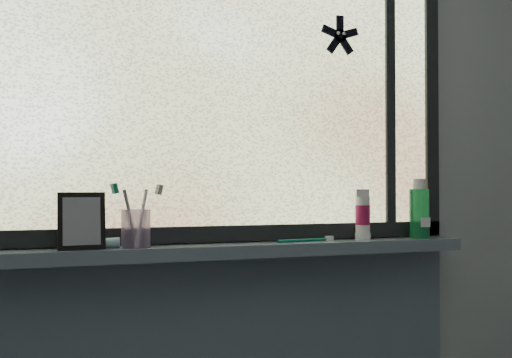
{
  "coord_description": "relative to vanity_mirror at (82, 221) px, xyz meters",
  "views": [
    {
      "loc": [
        -0.52,
        -0.47,
        1.19
      ],
      "look_at": [
        0.01,
        1.05,
        1.22
      ],
      "focal_mm": 40.0,
      "sensor_mm": 36.0,
      "label": 1
    }
  ],
  "objects": [
    {
      "name": "wall_back",
      "position": [
        0.45,
        0.09,
        0.15
      ],
      "size": [
        3.0,
        0.01,
        2.5
      ],
      "primitive_type": "cube",
      "color": "#9EA3A8",
      "rests_on": "ground"
    },
    {
      "name": "windowsill",
      "position": [
        0.45,
        0.02,
        -0.1
      ],
      "size": [
        1.62,
        0.14,
        0.04
      ],
      "primitive_type": "cube",
      "color": "slate",
      "rests_on": "wall_back"
    },
    {
      "name": "window_pane",
      "position": [
        0.45,
        0.07,
        0.43
      ],
      "size": [
        1.5,
        0.01,
        1.0
      ],
      "primitive_type": "cube",
      "color": "silver",
      "rests_on": "wall_back"
    },
    {
      "name": "frame_bottom",
      "position": [
        0.45,
        0.07,
        -0.05
      ],
      "size": [
        1.6,
        0.03,
        0.05
      ],
      "primitive_type": "cube",
      "color": "black",
      "rests_on": "windowsill"
    },
    {
      "name": "frame_right",
      "position": [
        1.23,
        0.07,
        0.43
      ],
      "size": [
        0.05,
        0.03,
        1.1
      ],
      "primitive_type": "cube",
      "color": "black",
      "rests_on": "wall_back"
    },
    {
      "name": "frame_mullion",
      "position": [
        1.05,
        0.07,
        0.43
      ],
      "size": [
        0.03,
        0.03,
        1.0
      ],
      "primitive_type": "cube",
      "color": "black",
      "rests_on": "wall_back"
    },
    {
      "name": "starfish_sticker",
      "position": [
        0.85,
        0.06,
        0.62
      ],
      "size": [
        0.15,
        0.02,
        0.15
      ],
      "primitive_type": null,
      "color": "black",
      "rests_on": "window_pane"
    },
    {
      "name": "vanity_mirror",
      "position": [
        0.0,
        0.0,
        0.0
      ],
      "size": [
        0.13,
        0.07,
        0.16
      ],
      "primitive_type": "cube",
      "rotation": [
        0.0,
        0.0,
        0.06
      ],
      "color": "black",
      "rests_on": "windowsill"
    },
    {
      "name": "toothpaste_tube",
      "position": [
        0.04,
        0.01,
        -0.06
      ],
      "size": [
        0.22,
        0.09,
        0.04
      ],
      "primitive_type": null,
      "rotation": [
        0.0,
        0.0,
        0.2
      ],
      "color": "silver",
      "rests_on": "windowsill"
    },
    {
      "name": "toothbrush_cup",
      "position": [
        0.15,
        0.01,
        -0.03
      ],
      "size": [
        0.11,
        0.11,
        0.11
      ],
      "primitive_type": "cylinder",
      "rotation": [
        0.0,
        0.0,
        0.38
      ],
      "color": "#AB94C3",
      "rests_on": "windowsill"
    },
    {
      "name": "toothbrush_lying",
      "position": [
        0.69,
        0.01,
        -0.07
      ],
      "size": [
        0.23,
        0.05,
        0.02
      ],
      "primitive_type": null,
      "rotation": [
        0.0,
        0.0,
        0.11
      ],
      "color": "#0B6752",
      "rests_on": "windowsill"
    },
    {
      "name": "mouthwash_bottle",
      "position": [
        1.14,
        0.01,
        0.02
      ],
      "size": [
        0.09,
        0.09,
        0.17
      ],
      "primitive_type": "cylinder",
      "rotation": [
        0.0,
        0.0,
        -0.4
      ],
      "color": "#1C954E",
      "rests_on": "windowsill"
    },
    {
      "name": "cream_tube",
      "position": [
        0.92,
        0.03,
        0.01
      ],
      "size": [
        0.06,
        0.06,
        0.12
      ],
      "primitive_type": "cylinder",
      "rotation": [
        0.0,
        0.0,
        0.33
      ],
      "color": "silver",
      "rests_on": "windowsill"
    }
  ]
}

